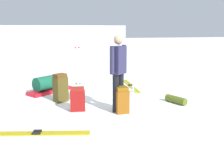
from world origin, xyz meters
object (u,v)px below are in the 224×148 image
Objects in this scene: gear_sled at (50,85)px; sleeping_mat_rolled at (176,100)px; ski_pair_far at (131,86)px; backpack_large_dark at (121,99)px; backpack_bright at (78,99)px; backpack_small_spare at (60,88)px; thermos_bottle at (133,88)px; ski_poles_planted_near at (78,64)px; ski_pair_near at (37,133)px; skier_standing at (118,69)px.

gear_sled is 2.36× the size of sleeping_mat_rolled.
sleeping_mat_rolled is at bearing -75.63° from ski_pair_far.
backpack_bright is (-0.92, 0.31, -0.02)m from backpack_large_dark.
backpack_small_spare reaches higher than sleeping_mat_rolled.
backpack_small_spare is at bearing 113.24° from backpack_bright.
thermos_bottle is (1.72, 1.26, -0.13)m from backpack_bright.
sleeping_mat_rolled is (1.49, 0.30, -0.19)m from backpack_large_dark.
gear_sled is at bearing 148.73° from sleeping_mat_rolled.
ski_pair_far is 2.52m from backpack_large_dark.
ski_pair_far is at bearing 76.47° from thermos_bottle.
backpack_bright is 1.94m from gear_sled.
ski_pair_near is at bearing -106.69° from ski_poles_planted_near.
ski_pair_near is 0.99× the size of ski_pair_far.
gear_sled is at bearing 125.86° from backpack_large_dark.
thermos_bottle is (2.55, 2.36, 0.12)m from ski_pair_near.
ski_poles_planted_near reaches higher than backpack_bright.
gear_sled is at bearing 86.10° from ski_pair_near.
skier_standing is at bearing -53.99° from gear_sled.
gear_sled is 2.42m from thermos_bottle.
sleeping_mat_rolled is (2.15, -2.55, -0.61)m from ski_poles_planted_near.
skier_standing reaches higher than backpack_small_spare.
gear_sled is (-0.63, 1.84, -0.04)m from backpack_bright.
thermos_bottle is (2.07, 0.46, -0.22)m from backpack_small_spare.
skier_standing reaches higher than backpack_bright.
backpack_small_spare is 2.89m from sleeping_mat_rolled.
ski_pair_near is at bearing -161.44° from sleeping_mat_rolled.
thermos_bottle is (-0.69, 1.28, 0.04)m from sleeping_mat_rolled.
ski_pair_far is at bearing 104.37° from sleeping_mat_rolled.
backpack_large_dark is 1.05× the size of sleeping_mat_rolled.
backpack_small_spare is 2.13m from thermos_bottle.
backpack_large_dark reaches higher than sleeping_mat_rolled.
sleeping_mat_rolled is at bearing 18.56° from ski_pair_near.
gear_sled is 3.56m from sleeping_mat_rolled.
backpack_bright is at bearing -71.15° from gear_sled.
backpack_bright is 2.07× the size of thermos_bottle.
skier_standing is 1.91m from thermos_bottle.
backpack_bright is at bearing -95.96° from ski_poles_planted_near.
sleeping_mat_rolled is at bearing 11.29° from backpack_large_dark.
thermos_bottle is (0.80, 1.57, -0.15)m from backpack_large_dark.
ski_poles_planted_near is (0.61, 1.73, 0.35)m from backpack_small_spare.
skier_standing is 2.63m from ski_pair_far.
ski_pair_far is at bearing 65.47° from skier_standing.
skier_standing is 2.39× the size of backpack_small_spare.
skier_standing reaches higher than ski_pair_far.
skier_standing reaches higher than sleeping_mat_rolled.
backpack_bright reaches higher than ski_pair_near.
ski_poles_planted_near reaches higher than ski_pair_far.
backpack_bright is at bearing 165.08° from skier_standing.
backpack_large_dark is (1.75, 0.79, 0.27)m from ski_pair_near.
gear_sled is at bearing 126.01° from skier_standing.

